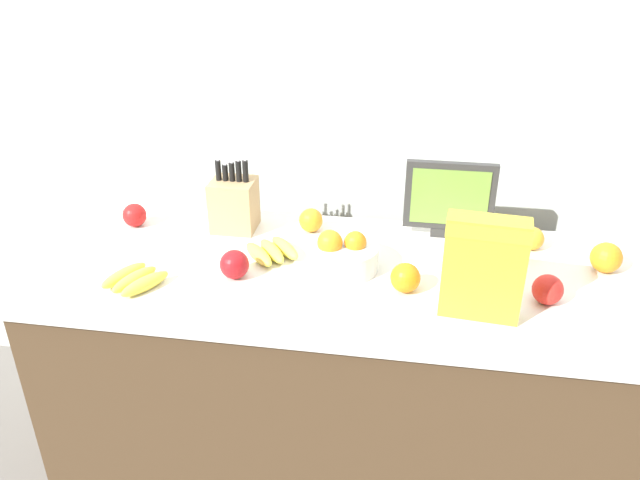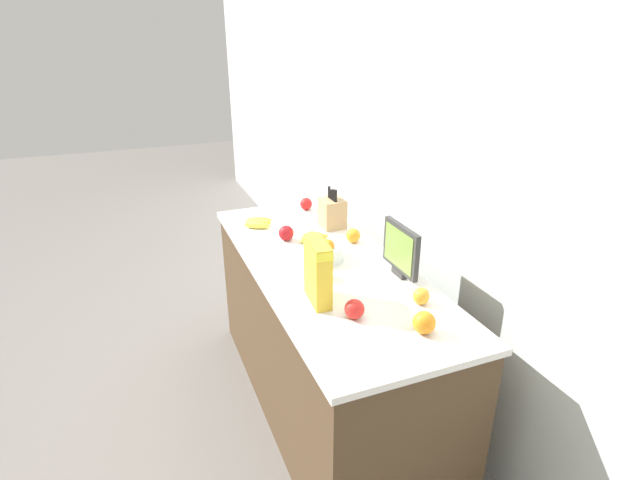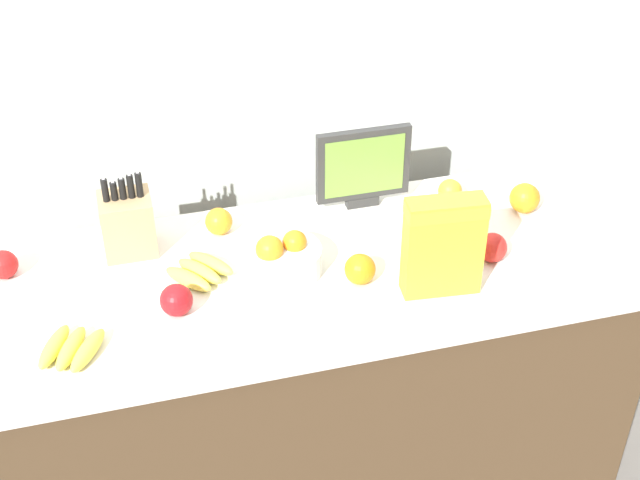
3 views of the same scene
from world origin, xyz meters
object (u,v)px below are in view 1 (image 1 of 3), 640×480
(cereal_box, at_px, (484,264))
(orange_front_right, at_px, (532,239))
(apple_rightmost, at_px, (548,290))
(orange_mid_left, at_px, (311,220))
(orange_front_center, at_px, (606,258))
(orange_front_left, at_px, (405,278))
(small_monitor, at_px, (449,198))
(apple_rear, at_px, (135,215))
(fruit_bowl, at_px, (343,255))
(banana_bunch_right, at_px, (134,279))
(banana_bunch_left, at_px, (272,251))
(knife_block, at_px, (234,204))
(apple_leftmost, at_px, (234,264))

(cereal_box, height_order, orange_front_right, cereal_box)
(apple_rightmost, height_order, orange_mid_left, apple_rightmost)
(orange_front_center, distance_m, orange_front_left, 0.59)
(small_monitor, distance_m, apple_rear, 1.01)
(apple_rightmost, xyz_separation_m, orange_front_center, (0.19, 0.20, 0.00))
(fruit_bowl, relative_size, orange_front_center, 2.28)
(small_monitor, bearing_deg, banana_bunch_right, -152.64)
(cereal_box, height_order, apple_rightmost, cereal_box)
(banana_bunch_left, bearing_deg, apple_rightmost, -9.45)
(cereal_box, bearing_deg, orange_front_right, 70.17)
(small_monitor, distance_m, cereal_box, 0.44)
(small_monitor, xyz_separation_m, orange_front_center, (0.44, -0.15, -0.09))
(cereal_box, bearing_deg, knife_block, 158.35)
(cereal_box, height_order, banana_bunch_right, cereal_box)
(knife_block, xyz_separation_m, fruit_bowl, (0.38, -0.21, -0.04))
(fruit_bowl, xyz_separation_m, apple_rightmost, (0.55, -0.09, -0.01))
(banana_bunch_left, bearing_deg, banana_bunch_right, -146.98)
(small_monitor, xyz_separation_m, banana_bunch_left, (-0.51, -0.22, -0.11))
(small_monitor, distance_m, orange_front_left, 0.38)
(small_monitor, xyz_separation_m, orange_mid_left, (-0.43, -0.03, -0.09))
(knife_block, relative_size, apple_rear, 3.60)
(knife_block, distance_m, banana_bunch_left, 0.25)
(cereal_box, xyz_separation_m, banana_bunch_left, (-0.59, 0.21, -0.13))
(orange_front_right, bearing_deg, banana_bunch_right, -160.35)
(knife_block, distance_m, orange_mid_left, 0.25)
(orange_front_right, distance_m, orange_front_left, 0.48)
(orange_front_left, bearing_deg, banana_bunch_right, -172.93)
(apple_rear, bearing_deg, orange_front_right, 1.77)
(cereal_box, xyz_separation_m, orange_front_left, (-0.19, 0.08, -0.11))
(apple_leftmost, bearing_deg, banana_bunch_right, -161.42)
(fruit_bowl, bearing_deg, orange_front_center, 7.96)
(cereal_box, xyz_separation_m, orange_front_center, (0.37, 0.28, -0.10))
(apple_rear, height_order, apple_leftmost, apple_leftmost)
(knife_block, distance_m, orange_front_center, 1.13)
(banana_bunch_left, xyz_separation_m, orange_front_right, (0.77, 0.18, 0.02))
(knife_block, xyz_separation_m, apple_rear, (-0.33, -0.04, -0.05))
(apple_rear, distance_m, orange_front_center, 1.45)
(banana_bunch_left, relative_size, banana_bunch_right, 1.04)
(cereal_box, distance_m, orange_front_right, 0.44)
(cereal_box, relative_size, apple_rightmost, 3.36)
(fruit_bowl, distance_m, orange_front_right, 0.59)
(banana_bunch_left, bearing_deg, orange_front_right, 12.91)
(knife_block, distance_m, small_monitor, 0.68)
(banana_bunch_left, relative_size, orange_front_left, 2.39)
(knife_block, bearing_deg, apple_rear, -173.64)
(small_monitor, xyz_separation_m, cereal_box, (0.07, -0.43, 0.02))
(banana_bunch_right, height_order, orange_mid_left, orange_mid_left)
(apple_rightmost, bearing_deg, orange_mid_left, 155.02)
(orange_front_right, bearing_deg, apple_rightmost, -90.55)
(apple_rightmost, xyz_separation_m, orange_front_left, (-0.37, 0.00, 0.00))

